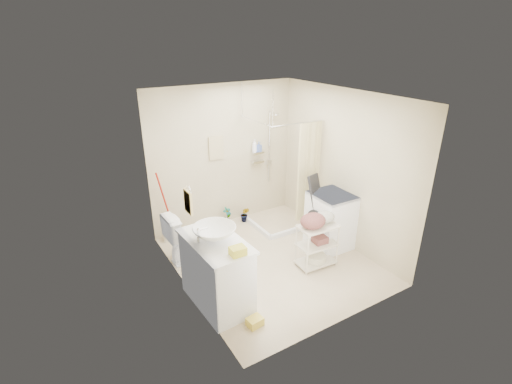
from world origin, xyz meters
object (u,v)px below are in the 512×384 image
at_px(toilet, 191,235).
at_px(washing_machine, 331,220).
at_px(vanity, 217,272).
at_px(laundry_rack, 317,241).

bearing_deg(toilet, washing_machine, -113.64).
bearing_deg(vanity, washing_machine, 5.58).
bearing_deg(washing_machine, vanity, -169.81).
distance_m(vanity, washing_machine, 2.33).
distance_m(vanity, toilet, 1.20).
height_order(vanity, laundry_rack, vanity).
relative_size(vanity, toilet, 1.33).
bearing_deg(washing_machine, laundry_rack, -148.46).
bearing_deg(washing_machine, toilet, 160.35).
height_order(vanity, toilet, vanity).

